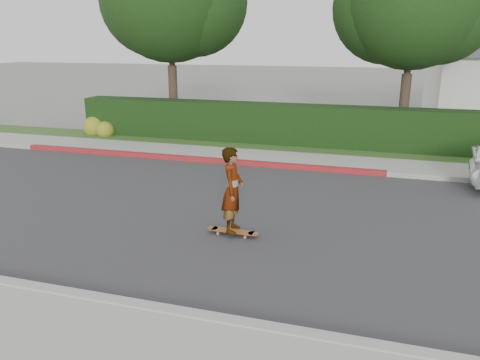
# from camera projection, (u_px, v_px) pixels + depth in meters

# --- Properties ---
(ground) EXTENTS (120.00, 120.00, 0.00)m
(ground) POSITION_uv_depth(u_px,v_px,m) (337.00, 225.00, 9.73)
(ground) COLOR slate
(ground) RESTS_ON ground
(road) EXTENTS (60.00, 8.00, 0.01)m
(road) POSITION_uv_depth(u_px,v_px,m) (337.00, 225.00, 9.73)
(road) COLOR #2D2D30
(road) RESTS_ON ground
(curb_near) EXTENTS (60.00, 0.20, 0.15)m
(curb_near) POSITION_uv_depth(u_px,v_px,m) (307.00, 337.00, 5.95)
(curb_near) COLOR #9E9E99
(curb_near) RESTS_ON ground
(curb_far) EXTENTS (60.00, 0.20, 0.15)m
(curb_far) POSITION_uv_depth(u_px,v_px,m) (351.00, 171.00, 13.47)
(curb_far) COLOR #9E9E99
(curb_far) RESTS_ON ground
(curb_red_section) EXTENTS (12.00, 0.21, 0.15)m
(curb_red_section) POSITION_uv_depth(u_px,v_px,m) (190.00, 159.00, 14.84)
(curb_red_section) COLOR maroon
(curb_red_section) RESTS_ON ground
(sidewalk_far) EXTENTS (60.00, 1.60, 0.12)m
(sidewalk_far) POSITION_uv_depth(u_px,v_px,m) (353.00, 164.00, 14.30)
(sidewalk_far) COLOR gray
(sidewalk_far) RESTS_ON ground
(planting_strip) EXTENTS (60.00, 1.60, 0.10)m
(planting_strip) POSITION_uv_depth(u_px,v_px,m) (356.00, 153.00, 15.77)
(planting_strip) COLOR #2D4C1E
(planting_strip) RESTS_ON ground
(hedge) EXTENTS (15.00, 1.00, 1.50)m
(hedge) POSITION_uv_depth(u_px,v_px,m) (273.00, 125.00, 16.94)
(hedge) COLOR black
(hedge) RESTS_ON ground
(flowering_shrub) EXTENTS (1.40, 1.00, 0.90)m
(flowering_shrub) POSITION_uv_depth(u_px,v_px,m) (98.00, 128.00, 18.56)
(flowering_shrub) COLOR #2D4C19
(flowering_shrub) RESTS_ON ground
(tree_center) EXTENTS (5.66, 4.84, 7.44)m
(tree_center) POSITION_uv_depth(u_px,v_px,m) (413.00, 4.00, 16.34)
(tree_center) COLOR #33261C
(tree_center) RESTS_ON ground
(skateboard) EXTENTS (1.06, 0.24, 0.10)m
(skateboard) POSITION_uv_depth(u_px,v_px,m) (233.00, 231.00, 9.19)
(skateboard) COLOR #D35E3A
(skateboard) RESTS_ON ground
(skateboarder) EXTENTS (0.44, 0.64, 1.67)m
(skateboarder) POSITION_uv_depth(u_px,v_px,m) (233.00, 190.00, 8.95)
(skateboarder) COLOR white
(skateboarder) RESTS_ON skateboard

